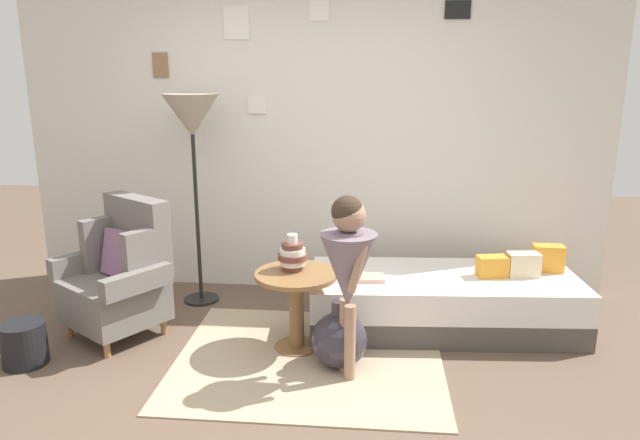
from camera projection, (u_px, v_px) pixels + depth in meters
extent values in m
plane|color=brown|center=(277.00, 410.00, 3.24)|extent=(12.00, 12.00, 0.00)
cube|color=silver|center=(313.00, 136.00, 4.79)|extent=(4.80, 0.10, 2.60)
cube|color=white|center=(237.00, 23.00, 4.57)|extent=(0.20, 0.02, 0.25)
cube|color=#999995|center=(236.00, 23.00, 4.56)|extent=(0.16, 0.01, 0.19)
cube|color=black|center=(458.00, 10.00, 4.39)|extent=(0.19, 0.02, 0.13)
cube|color=gray|center=(458.00, 10.00, 4.39)|extent=(0.15, 0.01, 0.10)
cube|color=white|center=(319.00, 9.00, 4.48)|extent=(0.15, 0.02, 0.18)
cube|color=silver|center=(319.00, 9.00, 4.48)|extent=(0.12, 0.01, 0.14)
cube|color=olive|center=(161.00, 65.00, 4.70)|extent=(0.13, 0.02, 0.20)
cube|color=beige|center=(160.00, 65.00, 4.70)|extent=(0.10, 0.01, 0.15)
cube|color=white|center=(257.00, 105.00, 4.71)|extent=(0.15, 0.02, 0.13)
cube|color=gray|center=(257.00, 106.00, 4.71)|extent=(0.11, 0.01, 0.10)
cube|color=tan|center=(309.00, 358.00, 3.80)|extent=(1.72, 1.48, 0.01)
cylinder|color=#9E7042|center=(70.00, 329.00, 4.11)|extent=(0.04, 0.04, 0.12)
cylinder|color=#9E7042|center=(107.00, 349.00, 3.81)|extent=(0.04, 0.04, 0.12)
cylinder|color=#9E7042|center=(126.00, 309.00, 4.44)|extent=(0.04, 0.04, 0.12)
cylinder|color=#9E7042|center=(164.00, 326.00, 4.15)|extent=(0.04, 0.04, 0.12)
cube|color=slate|center=(114.00, 300.00, 4.07)|extent=(0.81, 0.80, 0.30)
cube|color=slate|center=(138.00, 235.00, 4.14)|extent=(0.58, 0.45, 0.55)
cube|color=slate|center=(102.00, 243.00, 4.22)|extent=(0.24, 0.30, 0.39)
cube|color=slate|center=(145.00, 257.00, 3.90)|extent=(0.24, 0.30, 0.39)
cube|color=slate|center=(84.00, 261.00, 4.21)|extent=(0.36, 0.47, 0.14)
cube|color=slate|center=(137.00, 282.00, 3.80)|extent=(0.36, 0.47, 0.14)
cube|color=gray|center=(123.00, 254.00, 4.07)|extent=(0.39, 0.34, 0.33)
cube|color=#4C4742|center=(442.00, 315.00, 4.26)|extent=(1.95, 0.92, 0.18)
cube|color=white|center=(443.00, 290.00, 4.21)|extent=(1.95, 0.92, 0.22)
cube|color=orange|center=(548.00, 258.00, 4.25)|extent=(0.22, 0.13, 0.20)
cube|color=beige|center=(523.00, 265.00, 4.15)|extent=(0.23, 0.14, 0.17)
cube|color=orange|center=(492.00, 266.00, 4.14)|extent=(0.23, 0.15, 0.15)
cylinder|color=olive|center=(297.00, 347.00, 3.95)|extent=(0.30, 0.30, 0.02)
cylinder|color=olive|center=(297.00, 312.00, 3.89)|extent=(0.10, 0.10, 0.49)
cylinder|color=olive|center=(296.00, 275.00, 3.82)|extent=(0.55, 0.55, 0.03)
cylinder|color=brown|center=(293.00, 267.00, 3.87)|extent=(0.14, 0.14, 0.04)
cylinder|color=white|center=(293.00, 262.00, 3.86)|extent=(0.17, 0.17, 0.04)
cylinder|color=brown|center=(293.00, 256.00, 3.85)|extent=(0.20, 0.20, 0.04)
cylinder|color=white|center=(292.00, 251.00, 3.84)|extent=(0.17, 0.17, 0.04)
cylinder|color=brown|center=(292.00, 246.00, 3.83)|extent=(0.14, 0.14, 0.04)
cylinder|color=white|center=(292.00, 239.00, 3.82)|extent=(0.07, 0.07, 0.06)
cylinder|color=black|center=(202.00, 299.00, 4.77)|extent=(0.28, 0.28, 0.02)
cylinder|color=black|center=(196.00, 205.00, 4.57)|extent=(0.03, 0.03, 1.56)
cone|color=#9E937F|center=(192.00, 116.00, 4.40)|extent=(0.43, 0.43, 0.32)
cylinder|color=#A37A60|center=(350.00, 343.00, 3.49)|extent=(0.07, 0.07, 0.49)
cylinder|color=#A37A60|center=(345.00, 336.00, 3.58)|extent=(0.07, 0.07, 0.49)
cone|color=slate|center=(348.00, 271.00, 3.43)|extent=(0.34, 0.34, 0.46)
cylinder|color=slate|center=(349.00, 246.00, 3.39)|extent=(0.17, 0.17, 0.18)
cylinder|color=#A37A60|center=(358.00, 267.00, 3.30)|extent=(0.14, 0.09, 0.31)
cylinder|color=#A37A60|center=(346.00, 254.00, 3.53)|extent=(0.14, 0.09, 0.31)
sphere|color=#A37A60|center=(349.00, 215.00, 3.34)|extent=(0.20, 0.20, 0.20)
sphere|color=#38281E|center=(347.00, 211.00, 3.33)|extent=(0.19, 0.19, 0.19)
cube|color=#CAA58B|center=(368.00, 278.00, 4.09)|extent=(0.23, 0.18, 0.03)
sphere|color=#332D38|center=(339.00, 340.00, 3.67)|extent=(0.36, 0.36, 0.36)
cylinder|color=#332D38|center=(340.00, 308.00, 3.62)|extent=(0.10, 0.10, 0.09)
cylinder|color=black|center=(24.00, 344.00, 3.71)|extent=(0.28, 0.28, 0.28)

